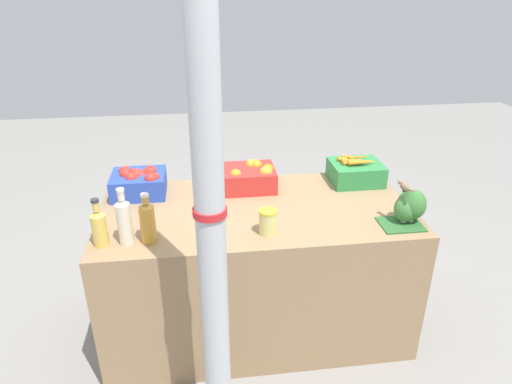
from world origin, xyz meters
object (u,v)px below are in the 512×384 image
apple_crate (139,181)px  broccoli_pile (409,207)px  sparrow_bird (405,186)px  juice_bottle_cloudy (124,221)px  pickle_jar (268,222)px  carrot_crate (356,171)px  juice_bottle_amber (148,222)px  juice_bottle_golden (99,227)px  orange_crate (250,177)px  support_pole (211,237)px

apple_crate → broccoli_pile: broccoli_pile is taller
apple_crate → sparrow_bird: 1.52m
juice_bottle_cloudy → pickle_jar: juice_bottle_cloudy is taller
carrot_crate → juice_bottle_cloudy: bearing=-157.4°
juice_bottle_amber → juice_bottle_cloudy: bearing=180.0°
broccoli_pile → juice_bottle_golden: 1.58m
carrot_crate → broccoli_pile: (0.10, -0.55, 0.02)m
orange_crate → juice_bottle_golden: 0.98m
juice_bottle_golden → carrot_crate: bearing=20.9°
juice_bottle_amber → sparrow_bird: bearing=0.6°
orange_crate → support_pole: bearing=-104.7°
carrot_crate → juice_bottle_golden: size_ratio=1.27×
orange_crate → juice_bottle_cloudy: 0.89m
juice_bottle_golden → pickle_jar: juice_bottle_golden is taller
juice_bottle_cloudy → pickle_jar: (0.70, 0.00, -0.06)m
juice_bottle_golden → broccoli_pile: bearing=0.7°
juice_bottle_golden → sparrow_bird: 1.54m
apple_crate → sparrow_bird: sparrow_bird is taller
sparrow_bird → juice_bottle_amber: bearing=76.1°
juice_bottle_amber → pickle_jar: 0.60m
carrot_crate → pickle_jar: 0.86m
orange_crate → carrot_crate: size_ratio=1.00×
broccoli_pile → carrot_crate: bearing=100.8°
apple_crate → juice_bottle_golden: size_ratio=1.27×
orange_crate → broccoli_pile: (0.78, -0.54, 0.02)m
orange_crate → carrot_crate: 0.68m
support_pole → juice_bottle_golden: 0.74m
juice_bottle_amber → sparrow_bird: 1.31m
juice_bottle_amber → broccoli_pile: bearing=0.8°
orange_crate → juice_bottle_golden: (-0.80, -0.56, 0.03)m
carrot_crate → sparrow_bird: size_ratio=2.35×
broccoli_pile → juice_bottle_cloudy: (-1.46, -0.02, 0.03)m
apple_crate → broccoli_pile: size_ratio=1.31×
support_pole → carrot_crate: size_ratio=7.08×
carrot_crate → broccoli_pile: 0.56m
juice_bottle_golden → juice_bottle_cloudy: bearing=0.0°
broccoli_pile → pickle_jar: size_ratio=1.81×
juice_bottle_golden → juice_bottle_amber: 0.23m
orange_crate → broccoli_pile: 0.95m
juice_bottle_cloudy → sparrow_bird: size_ratio=2.21×
support_pole → carrot_crate: bearing=47.8°
sparrow_bird → support_pole: bearing=101.6°
pickle_jar → sparrow_bird: bearing=0.9°
juice_bottle_golden → sparrow_bird: bearing=0.5°
support_pole → pickle_jar: size_ratio=16.82×
juice_bottle_golden → pickle_jar: (0.83, 0.00, -0.04)m
support_pole → broccoli_pile: 1.19m
broccoli_pile → juice_bottle_cloudy: juice_bottle_cloudy is taller
juice_bottle_golden → juice_bottle_amber: (0.23, 0.00, 0.01)m
broccoli_pile → juice_bottle_cloudy: bearing=-179.2°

